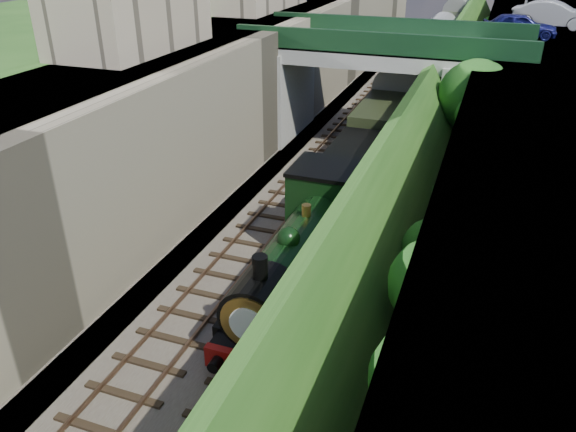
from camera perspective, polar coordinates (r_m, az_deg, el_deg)
The scene contains 17 objects.
trackbed at distance 31.87m, azimuth 6.90°, elevation 4.98°, with size 10.00×90.00×0.20m, color #473F38.
retaining_wall at distance 32.37m, azimuth -2.45°, elevation 11.86°, with size 1.00×90.00×7.00m, color #756B56.
street_plateau_left at distance 33.82m, azimuth -8.08°, elevation 12.29°, with size 6.00×90.00×7.00m, color #262628.
street_plateau_right at distance 30.33m, azimuth 25.06°, elevation 7.52°, with size 8.00×90.00×6.25m, color #262628.
embankment_slope at distance 29.47m, azimuth 16.20°, elevation 7.60°, with size 4.66×90.00×6.36m.
track_left at distance 32.28m, azimuth 3.45°, elevation 5.70°, with size 2.50×90.00×0.20m.
track_right at distance 31.60m, azimuth 9.03°, elevation 4.92°, with size 2.50×90.00×0.20m.
road_bridge at distance 34.24m, azimuth 10.50°, elevation 13.29°, with size 16.00×6.40×7.25m.
building_near at distance 28.03m, azimuth -15.80°, elevation 20.02°, with size 4.00×8.00×4.00m, color gray.
tree at distance 29.31m, azimuth 18.67°, elevation 11.17°, with size 3.60×3.80×6.60m.
car_blue at distance 37.22m, azimuth 22.43°, elevation 17.44°, with size 1.69×4.20×1.43m, color navy.
car_silver at distance 42.33m, azimuth 25.33°, elevation 18.02°, with size 1.73×4.97×1.64m, color #99999D.
locomotive at distance 19.74m, azimuth 1.66°, elevation -3.77°, with size 3.10×10.23×3.83m.
tender at distance 26.20m, azimuth 6.79°, elevation 3.54°, with size 2.70×6.00×3.05m.
coach_front at distance 37.78m, azimuth 11.54°, elevation 11.31°, with size 2.90×18.00×3.70m.
coach_middle at distance 56.00m, azimuth 14.92°, elevation 16.04°, with size 2.90×18.00×3.70m.
coach_rear at distance 74.51m, azimuth 16.69°, elevation 18.42°, with size 2.90×18.00×3.70m.
Camera 1 is at (6.47, -8.83, 12.04)m, focal length 35.00 mm.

